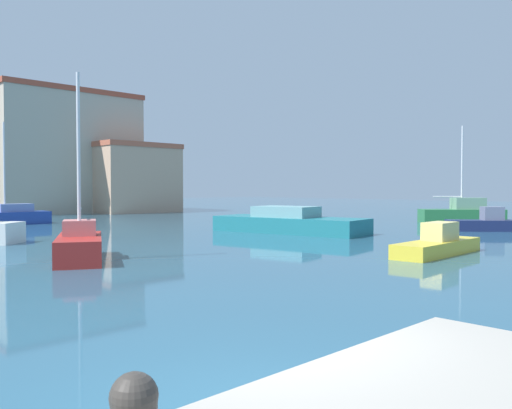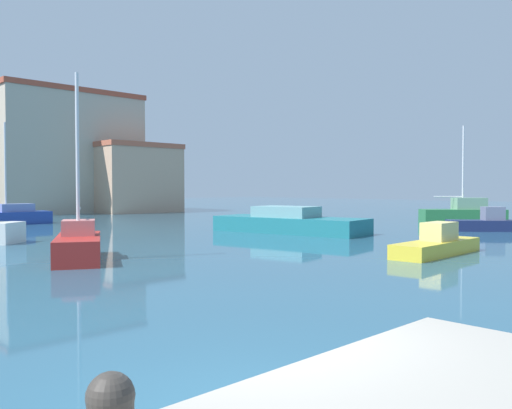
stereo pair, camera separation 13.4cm
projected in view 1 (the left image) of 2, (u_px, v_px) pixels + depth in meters
water at (200, 231)px, 30.66m from camera, size 160.00×160.00×0.00m
motorboat_yellow_distant_north at (438, 244)px, 19.86m from camera, size 5.07×1.50×1.21m
sailboat_blue_center_channel at (6, 216)px, 36.01m from camera, size 5.69×2.04×6.91m
motorboat_teal_far_left at (289, 223)px, 29.65m from camera, size 4.36×9.09×1.46m
sailboat_red_behind_lamppost at (80, 245)px, 18.28m from camera, size 3.25×4.43×6.42m
sailboat_green_far_right at (463, 213)px, 37.88m from camera, size 5.31×5.23×6.89m
motorboat_navy_near_pier at (486, 223)px, 30.77m from camera, size 3.86×4.04×1.40m
waterfront_apartments at (62, 152)px, 53.84m from camera, size 14.26×8.48×12.14m
harbor_office at (128, 178)px, 54.89m from camera, size 8.41×7.98×6.98m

